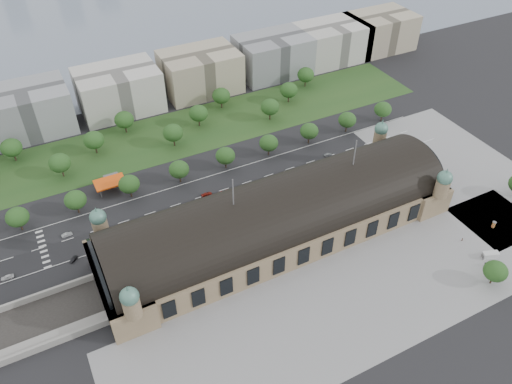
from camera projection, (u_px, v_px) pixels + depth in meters
name	position (u px, v px, depth m)	size (l,w,h in m)	color
ground	(278.00, 235.00, 211.46)	(900.00, 900.00, 0.00)	black
station	(279.00, 217.00, 204.85)	(150.00, 48.40, 44.30)	#8E7858
track_cutting	(1.00, 342.00, 171.00)	(70.00, 24.00, 3.10)	black
plaza_south	(359.00, 301.00, 184.98)	(190.00, 48.00, 0.12)	gray
plaza_east	(459.00, 168.00, 247.51)	(56.00, 100.00, 0.12)	gray
road_slab	(200.00, 197.00, 230.34)	(260.00, 26.00, 0.10)	black
grass_belt	(170.00, 136.00, 269.56)	(300.00, 45.00, 0.10)	#22461C
petrol_station	(111.00, 180.00, 235.16)	(14.00, 13.00, 5.05)	#EA4E0D
lake	(104.00, 9.00, 414.45)	(700.00, 320.00, 0.08)	slate
office_2	(27.00, 111.00, 266.34)	(45.00, 32.00, 24.00)	gray
office_3	(119.00, 90.00, 283.84)	(45.00, 32.00, 24.00)	beige
office_4	(200.00, 72.00, 301.34)	(45.00, 32.00, 24.00)	tan
office_5	(273.00, 55.00, 318.84)	(45.00, 32.00, 24.00)	gray
office_6	(332.00, 42.00, 334.59)	(45.00, 32.00, 24.00)	beige
office_7	(379.00, 31.00, 348.59)	(45.00, 32.00, 24.00)	tan
tree_row_1	(17.00, 217.00, 209.18)	(9.60, 9.60, 11.52)	#2D2116
tree_row_2	(75.00, 200.00, 217.58)	(9.60, 9.60, 11.52)	#2D2116
tree_row_3	(129.00, 184.00, 225.98)	(9.60, 9.60, 11.52)	#2D2116
tree_row_4	(179.00, 169.00, 234.38)	(9.60, 9.60, 11.52)	#2D2116
tree_row_5	(225.00, 156.00, 242.79)	(9.60, 9.60, 11.52)	#2D2116
tree_row_6	(269.00, 143.00, 251.19)	(9.60, 9.60, 11.52)	#2D2116
tree_row_7	(309.00, 131.00, 259.59)	(9.60, 9.60, 11.52)	#2D2116
tree_row_8	(347.00, 120.00, 267.99)	(9.60, 9.60, 11.52)	#2D2116
tree_row_9	(383.00, 109.00, 276.39)	(9.60, 9.60, 11.52)	#2D2116
tree_belt_2	(11.00, 148.00, 246.97)	(10.40, 10.40, 12.48)	#2D2116
tree_belt_3	(60.00, 163.00, 237.27)	(10.40, 10.40, 12.48)	#2D2116
tree_belt_4	(94.00, 140.00, 252.10)	(10.40, 10.40, 12.48)	#2D2116
tree_belt_5	(124.00, 120.00, 266.92)	(10.40, 10.40, 12.48)	#2D2116
tree_belt_6	(173.00, 133.00, 257.22)	(10.40, 10.40, 12.48)	#2D2116
tree_belt_7	(198.00, 113.00, 272.05)	(10.40, 10.40, 12.48)	#2D2116
tree_belt_8	(221.00, 96.00, 286.87)	(10.40, 10.40, 12.48)	#2D2116
tree_belt_9	(270.00, 107.00, 277.17)	(10.40, 10.40, 12.48)	#2D2116
tree_belt_10	(289.00, 90.00, 292.00)	(10.40, 10.40, 12.48)	#2D2116
tree_belt_11	(306.00, 75.00, 306.82)	(10.40, 10.40, 12.48)	#2D2116
tree_plaza_s	(496.00, 271.00, 187.21)	(9.00, 9.00, 10.64)	#2D2116
traffic_car_0	(7.00, 277.00, 192.72)	(1.93, 4.79, 1.63)	silver
traffic_car_1	(67.00, 235.00, 210.69)	(1.52, 4.35, 1.43)	#92969A
traffic_car_2	(109.00, 235.00, 210.26)	(2.45, 5.31, 1.48)	black
traffic_car_3	(207.00, 194.00, 230.83)	(2.10, 5.17, 1.50)	maroon
traffic_car_4	(267.00, 190.00, 233.40)	(1.81, 4.49, 1.53)	#172441
traffic_car_5	(328.00, 155.00, 254.90)	(1.43, 4.09, 1.35)	#595D60
traffic_car_6	(365.00, 147.00, 260.08)	(2.12, 4.60, 1.28)	silver
parked_car_0	(74.00, 259.00, 200.07)	(1.37, 3.93, 1.30)	black
parked_car_1	(107.00, 253.00, 202.44)	(2.49, 5.41, 1.50)	maroon
parked_car_2	(94.00, 260.00, 199.87)	(1.88, 4.63, 1.34)	#192647
parked_car_3	(160.00, 237.00, 209.47)	(1.77, 4.40, 1.50)	slate
parked_car_4	(160.00, 230.00, 212.66)	(1.62, 4.64, 1.53)	silver
parked_car_5	(164.00, 236.00, 210.07)	(2.37, 5.14, 1.43)	#9A9CA2
parked_car_6	(215.00, 213.00, 221.08)	(2.14, 5.27, 1.53)	black
bus_west	(218.00, 198.00, 227.29)	(3.12, 13.32, 3.71)	red
bus_mid	(281.00, 185.00, 234.72)	(2.61, 11.14, 3.10)	silver
bus_east	(297.00, 172.00, 241.94)	(3.11, 13.27, 3.70)	beige
van_south	(489.00, 255.00, 200.83)	(6.86, 4.62, 2.76)	silver
advertising_column	(494.00, 224.00, 214.15)	(1.61, 1.61, 3.06)	#E13855
pedestrian_1	(462.00, 240.00, 208.29)	(0.59, 0.39, 1.63)	gray
pedestrian_4	(485.00, 264.00, 197.51)	(1.26, 0.55, 1.95)	gray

